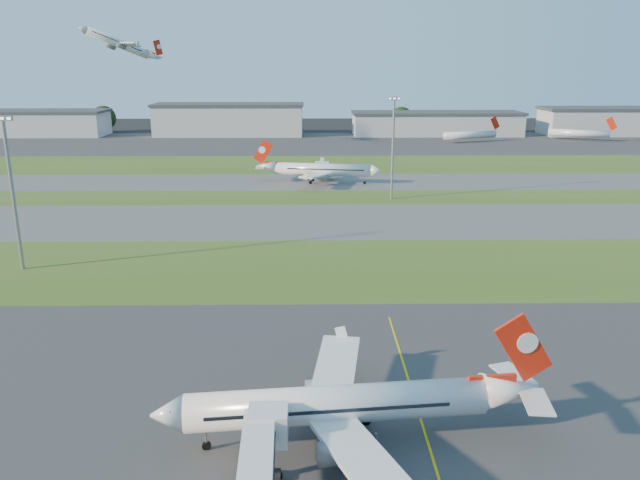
{
  "coord_description": "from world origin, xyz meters",
  "views": [
    {
      "loc": [
        -5.73,
        -49.69,
        33.97
      ],
      "look_at": [
        -4.35,
        44.86,
        7.0
      ],
      "focal_mm": 35.0,
      "sensor_mm": 36.0,
      "label": 1
    }
  ],
  "objects_px": {
    "airliner_taxiing": "(322,170)",
    "mini_jet_near": "(470,135)",
    "mini_jet_far": "(579,133)",
    "airliner_parked": "(340,405)",
    "light_mast_centre": "(393,141)",
    "light_mast_west": "(11,184)"
  },
  "relations": [
    {
      "from": "airliner_parked",
      "to": "airliner_taxiing",
      "type": "height_order",
      "value": "airliner_taxiing"
    },
    {
      "from": "airliner_taxiing",
      "to": "light_mast_centre",
      "type": "relative_size",
      "value": 1.35
    },
    {
      "from": "mini_jet_far",
      "to": "light_mast_west",
      "type": "relative_size",
      "value": 1.03
    },
    {
      "from": "airliner_taxiing",
      "to": "light_mast_west",
      "type": "relative_size",
      "value": 1.35
    },
    {
      "from": "airliner_taxiing",
      "to": "mini_jet_far",
      "type": "bearing_deg",
      "value": -129.42
    },
    {
      "from": "mini_jet_near",
      "to": "mini_jet_far",
      "type": "height_order",
      "value": "same"
    },
    {
      "from": "airliner_parked",
      "to": "airliner_taxiing",
      "type": "bearing_deg",
      "value": 83.93
    },
    {
      "from": "airliner_parked",
      "to": "light_mast_centre",
      "type": "xyz_separation_m",
      "value": [
        18.13,
        106.96,
        11.06
      ]
    },
    {
      "from": "light_mast_centre",
      "to": "airliner_parked",
      "type": "bearing_deg",
      "value": -99.62
    },
    {
      "from": "airliner_taxiing",
      "to": "mini_jet_near",
      "type": "bearing_deg",
      "value": -115.18
    },
    {
      "from": "airliner_parked",
      "to": "light_mast_west",
      "type": "height_order",
      "value": "light_mast_west"
    },
    {
      "from": "mini_jet_far",
      "to": "airliner_parked",
      "type": "bearing_deg",
      "value": -91.18
    },
    {
      "from": "light_mast_west",
      "to": "light_mast_centre",
      "type": "distance_m",
      "value": 89.64
    },
    {
      "from": "mini_jet_near",
      "to": "light_mast_centre",
      "type": "relative_size",
      "value": 1.06
    },
    {
      "from": "airliner_taxiing",
      "to": "mini_jet_near",
      "type": "height_order",
      "value": "airliner_taxiing"
    },
    {
      "from": "mini_jet_near",
      "to": "light_mast_west",
      "type": "bearing_deg",
      "value": -145.12
    },
    {
      "from": "mini_jet_near",
      "to": "mini_jet_far",
      "type": "bearing_deg",
      "value": -14.15
    },
    {
      "from": "airliner_parked",
      "to": "mini_jet_far",
      "type": "height_order",
      "value": "airliner_parked"
    },
    {
      "from": "light_mast_west",
      "to": "light_mast_centre",
      "type": "height_order",
      "value": "same"
    },
    {
      "from": "airliner_parked",
      "to": "light_mast_centre",
      "type": "relative_size",
      "value": 1.33
    },
    {
      "from": "airliner_parked",
      "to": "light_mast_centre",
      "type": "height_order",
      "value": "light_mast_centre"
    },
    {
      "from": "airliner_taxiing",
      "to": "light_mast_west",
      "type": "bearing_deg",
      "value": 66.15
    }
  ]
}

